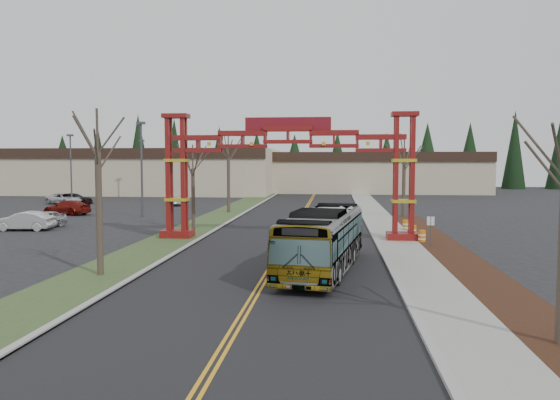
# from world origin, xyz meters

# --- Properties ---
(ground) EXTENTS (200.00, 200.00, 0.00)m
(ground) POSITION_xyz_m (0.00, 0.00, 0.00)
(ground) COLOR black
(ground) RESTS_ON ground
(road) EXTENTS (12.00, 110.00, 0.02)m
(road) POSITION_xyz_m (0.00, 25.00, 0.01)
(road) COLOR black
(road) RESTS_ON ground
(lane_line_left) EXTENTS (0.12, 100.00, 0.01)m
(lane_line_left) POSITION_xyz_m (-0.12, 25.00, 0.03)
(lane_line_left) COLOR gold
(lane_line_left) RESTS_ON road
(lane_line_right) EXTENTS (0.12, 100.00, 0.01)m
(lane_line_right) POSITION_xyz_m (0.12, 25.00, 0.03)
(lane_line_right) COLOR gold
(lane_line_right) RESTS_ON road
(curb_right) EXTENTS (0.30, 110.00, 0.15)m
(curb_right) POSITION_xyz_m (6.15, 25.00, 0.07)
(curb_right) COLOR #A2A29D
(curb_right) RESTS_ON ground
(sidewalk_right) EXTENTS (2.60, 110.00, 0.14)m
(sidewalk_right) POSITION_xyz_m (7.60, 25.00, 0.08)
(sidewalk_right) COLOR gray
(sidewalk_right) RESTS_ON ground
(landscape_strip) EXTENTS (2.60, 50.00, 0.12)m
(landscape_strip) POSITION_xyz_m (10.20, 10.00, 0.06)
(landscape_strip) COLOR black
(landscape_strip) RESTS_ON ground
(grass_median) EXTENTS (4.00, 110.00, 0.08)m
(grass_median) POSITION_xyz_m (-8.00, 25.00, 0.04)
(grass_median) COLOR #324522
(grass_median) RESTS_ON ground
(curb_left) EXTENTS (0.30, 110.00, 0.15)m
(curb_left) POSITION_xyz_m (-6.15, 25.00, 0.07)
(curb_left) COLOR #A2A29D
(curb_left) RESTS_ON ground
(gateway_arch) EXTENTS (18.20, 1.60, 8.90)m
(gateway_arch) POSITION_xyz_m (0.00, 18.00, 5.98)
(gateway_arch) COLOR #660D0E
(gateway_arch) RESTS_ON ground
(retail_building_west) EXTENTS (46.00, 22.30, 7.50)m
(retail_building_west) POSITION_xyz_m (-30.00, 71.96, 3.76)
(retail_building_west) COLOR #BEAF91
(retail_building_west) RESTS_ON ground
(retail_building_east) EXTENTS (38.00, 20.30, 7.00)m
(retail_building_east) POSITION_xyz_m (10.00, 79.95, 3.51)
(retail_building_east) COLOR #BEAF91
(retail_building_east) RESTS_ON ground
(conifer_treeline) EXTENTS (116.10, 5.60, 13.00)m
(conifer_treeline) POSITION_xyz_m (0.25, 92.00, 6.49)
(conifer_treeline) COLOR black
(conifer_treeline) RESTS_ON ground
(transit_bus) EXTENTS (4.43, 11.72, 3.19)m
(transit_bus) POSITION_xyz_m (2.71, 7.24, 1.59)
(transit_bus) COLOR #929499
(transit_bus) RESTS_ON ground
(silver_sedan) EXTENTS (2.30, 4.41, 1.38)m
(silver_sedan) POSITION_xyz_m (1.52, 22.00, 0.69)
(silver_sedan) COLOR #A5A8AD
(silver_sedan) RESTS_ON ground
(parked_car_near_a) EXTENTS (2.54, 4.51, 1.45)m
(parked_car_near_a) POSITION_xyz_m (-20.64, 22.49, 0.72)
(parked_car_near_a) COLOR #B2B5BA
(parked_car_near_a) RESTS_ON ground
(parked_car_near_b) EXTENTS (4.69, 1.93, 1.51)m
(parked_car_near_b) POSITION_xyz_m (-21.44, 20.98, 0.76)
(parked_car_near_b) COLOR silver
(parked_car_near_b) RESTS_ON ground
(parked_car_mid_a) EXTENTS (5.48, 3.28, 1.49)m
(parked_car_mid_a) POSITION_xyz_m (-24.23, 33.48, 0.74)
(parked_car_mid_a) COLOR maroon
(parked_car_mid_a) RESTS_ON ground
(parked_car_far_a) EXTENTS (2.65, 3.90, 1.22)m
(parked_car_far_a) POSITION_xyz_m (-16.51, 46.08, 0.61)
(parked_car_far_a) COLOR #ABB0B3
(parked_car_far_a) RESTS_ON ground
(parked_car_far_b) EXTENTS (5.58, 4.18, 1.41)m
(parked_car_far_b) POSITION_xyz_m (-31.09, 46.25, 0.70)
(parked_car_far_b) COLOR silver
(parked_car_far_b) RESTS_ON ground
(parked_car_far_c) EXTENTS (4.73, 2.04, 1.36)m
(parked_car_far_c) POSITION_xyz_m (-30.15, 47.07, 0.68)
(parked_car_far_c) COLOR black
(parked_car_far_c) RESTS_ON ground
(bare_tree_median_near) EXTENTS (3.12, 3.12, 8.07)m
(bare_tree_median_near) POSITION_xyz_m (-8.00, 4.95, 5.96)
(bare_tree_median_near) COLOR #382D26
(bare_tree_median_near) RESTS_ON ground
(bare_tree_median_mid) EXTENTS (2.91, 2.91, 6.86)m
(bare_tree_median_mid) POSITION_xyz_m (-8.00, 22.50, 4.91)
(bare_tree_median_mid) COLOR #382D26
(bare_tree_median_mid) RESTS_ON ground
(bare_tree_median_far) EXTENTS (3.36, 3.36, 8.59)m
(bare_tree_median_far) POSITION_xyz_m (-8.00, 37.23, 6.32)
(bare_tree_median_far) COLOR #382D26
(bare_tree_median_far) RESTS_ON ground
(bare_tree_right_far) EXTENTS (3.42, 3.42, 7.92)m
(bare_tree_right_far) POSITION_xyz_m (10.00, 33.91, 5.63)
(bare_tree_right_far) COLOR #382D26
(bare_tree_right_far) RESTS_ON ground
(light_pole_near) EXTENTS (0.81, 0.41, 9.39)m
(light_pole_near) POSITION_xyz_m (-15.73, 32.19, 5.43)
(light_pole_near) COLOR #3F3F44
(light_pole_near) RESTS_ON ground
(light_pole_mid) EXTENTS (0.77, 0.39, 8.90)m
(light_pole_mid) POSITION_xyz_m (-30.09, 46.26, 5.15)
(light_pole_mid) COLOR #3F3F44
(light_pole_mid) RESTS_ON ground
(light_pole_far) EXTENTS (0.74, 0.37, 8.53)m
(light_pole_far) POSITION_xyz_m (-24.14, 55.60, 4.93)
(light_pole_far) COLOR #3F3F44
(light_pole_far) RESTS_ON ground
(street_sign) EXTENTS (0.46, 0.11, 2.04)m
(street_sign) POSITION_xyz_m (9.36, 15.07, 1.46)
(street_sign) COLOR #3F3F44
(street_sign) RESTS_ON ground
(barrel_south) EXTENTS (0.49, 0.49, 0.91)m
(barrel_south) POSITION_xyz_m (9.16, 17.08, 0.45)
(barrel_south) COLOR orange
(barrel_south) RESTS_ON ground
(barrel_mid) EXTENTS (0.51, 0.51, 0.95)m
(barrel_mid) POSITION_xyz_m (8.88, 19.46, 0.48)
(barrel_mid) COLOR orange
(barrel_mid) RESTS_ON ground
(barrel_north) EXTENTS (0.50, 0.50, 0.93)m
(barrel_north) POSITION_xyz_m (8.87, 23.18, 0.47)
(barrel_north) COLOR orange
(barrel_north) RESTS_ON ground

